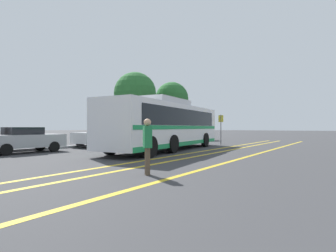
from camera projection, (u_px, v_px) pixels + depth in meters
name	position (u px, v px, depth m)	size (l,w,h in m)	color
ground_plane	(176.00, 148.00, 17.55)	(220.00, 220.00, 0.00)	#38383A
lane_strip_0	(199.00, 152.00, 15.04)	(0.20, 31.21, 0.01)	gold
lane_strip_1	(216.00, 153.00, 14.45)	(0.20, 31.21, 0.01)	gold
lane_strip_2	(253.00, 155.00, 13.26)	(0.20, 31.21, 0.01)	gold
curb_strip	(99.00, 145.00, 19.99)	(39.21, 0.36, 0.15)	#99999E
transit_bus	(168.00, 124.00, 16.30)	(11.71, 3.89, 3.14)	white
parked_car_1	(25.00, 140.00, 14.40)	(4.08, 1.90, 1.41)	#9E9EA3
parked_car_2	(103.00, 136.00, 19.19)	(4.35, 1.90, 1.47)	silver
parked_car_3	(155.00, 135.00, 23.86)	(4.66, 1.87, 1.44)	maroon
parked_car_4	(189.00, 133.00, 29.10)	(4.22, 2.00, 1.47)	#4C3823
pedestrian_0	(147.00, 143.00, 7.73)	(0.44, 0.46, 1.66)	brown
bus_stop_sign	(221.00, 126.00, 21.46)	(0.08, 0.40, 2.45)	#59595E
tree_0	(172.00, 99.00, 32.59)	(4.12, 4.12, 7.05)	#513823
tree_2	(135.00, 93.00, 28.86)	(4.64, 4.64, 7.49)	#513823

